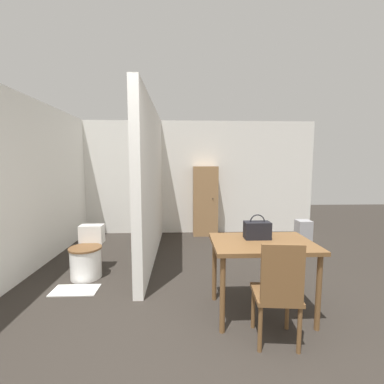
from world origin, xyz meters
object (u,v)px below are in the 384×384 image
Objects in this scene: dining_table at (262,251)px; wooden_cabinet at (205,201)px; wooden_chair at (278,291)px; toilet at (87,257)px; space_heater at (303,234)px; handbag at (257,230)px.

dining_table is 3.05m from wooden_cabinet.
dining_table is 1.10× the size of wooden_chair.
wooden_cabinet is at bearing 100.40° from wooden_chair.
wooden_cabinet reaches higher than wooden_chair.
dining_table is 1.52× the size of toilet.
wooden_chair is 1.77× the size of space_heater.
handbag is at bearing -22.82° from toilet.
space_heater is (1.73, -0.99, -0.49)m from wooden_cabinet.
dining_table is 0.51m from wooden_chair.
toilet is 1.28× the size of space_heater.
handbag is 0.18× the size of wooden_cabinet.
wooden_cabinet is (-0.30, 3.51, 0.26)m from wooden_chair.
dining_table is at bearing -124.99° from space_heater.
wooden_chair is at bearing -34.59° from toilet.
space_heater is (1.43, 2.04, -0.41)m from dining_table.
handbag is 2.94m from wooden_cabinet.
wooden_chair is 1.38× the size of toilet.
dining_table is at bearing -84.27° from wooden_cabinet.
dining_table is 2.39m from toilet.
space_heater is at bearing 65.88° from wooden_chair.
space_heater is (1.45, 1.94, -0.60)m from handbag.
toilet is at bearing 151.00° from wooden_chair.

